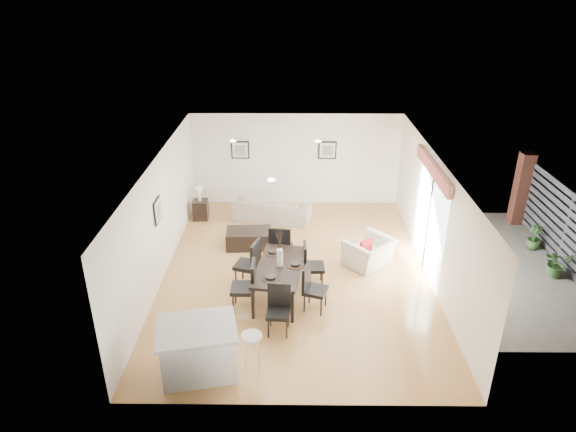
{
  "coord_description": "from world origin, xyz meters",
  "views": [
    {
      "loc": [
        -0.09,
        -10.1,
        6.21
      ],
      "look_at": [
        -0.19,
        0.4,
        1.25
      ],
      "focal_mm": 32.0,
      "sensor_mm": 36.0,
      "label": 1
    }
  ],
  "objects_px": {
    "bar_stool": "(252,340)",
    "dining_chair_head": "(279,306)",
    "dining_table": "(280,269)",
    "kitchen_island": "(198,349)",
    "dining_chair_enear": "(311,285)",
    "dining_chair_efar": "(310,263)",
    "side_table": "(201,210)",
    "dining_chair_wfar": "(251,261)",
    "armchair": "(369,252)",
    "coffee_table": "(249,238)",
    "dining_chair_foot": "(281,246)",
    "dining_chair_wnear": "(248,283)",
    "sofa": "(272,209)"
  },
  "relations": [
    {
      "from": "dining_table",
      "to": "dining_chair_head",
      "type": "height_order",
      "value": "dining_chair_head"
    },
    {
      "from": "dining_chair_efar",
      "to": "dining_chair_foot",
      "type": "bearing_deg",
      "value": 42.78
    },
    {
      "from": "dining_table",
      "to": "kitchen_island",
      "type": "height_order",
      "value": "kitchen_island"
    },
    {
      "from": "coffee_table",
      "to": "dining_chair_foot",
      "type": "bearing_deg",
      "value": -55.67
    },
    {
      "from": "dining_chair_enear",
      "to": "dining_chair_foot",
      "type": "height_order",
      "value": "dining_chair_foot"
    },
    {
      "from": "sofa",
      "to": "kitchen_island",
      "type": "xyz_separation_m",
      "value": [
        -1.01,
        -6.07,
        0.16
      ]
    },
    {
      "from": "dining_chair_enear",
      "to": "sofa",
      "type": "bearing_deg",
      "value": 31.19
    },
    {
      "from": "bar_stool",
      "to": "dining_chair_wfar",
      "type": "bearing_deg",
      "value": 94.65
    },
    {
      "from": "sofa",
      "to": "dining_chair_enear",
      "type": "bearing_deg",
      "value": 114.28
    },
    {
      "from": "armchair",
      "to": "dining_chair_foot",
      "type": "height_order",
      "value": "dining_chair_foot"
    },
    {
      "from": "dining_table",
      "to": "bar_stool",
      "type": "bearing_deg",
      "value": -91.83
    },
    {
      "from": "armchair",
      "to": "bar_stool",
      "type": "bearing_deg",
      "value": 13.17
    },
    {
      "from": "kitchen_island",
      "to": "sofa",
      "type": "bearing_deg",
      "value": 68.84
    },
    {
      "from": "coffee_table",
      "to": "dining_chair_wfar",
      "type": "bearing_deg",
      "value": -86.39
    },
    {
      "from": "dining_chair_wnear",
      "to": "dining_chair_head",
      "type": "distance_m",
      "value": 0.93
    },
    {
      "from": "dining_chair_foot",
      "to": "kitchen_island",
      "type": "height_order",
      "value": "dining_chair_foot"
    },
    {
      "from": "bar_stool",
      "to": "dining_chair_wnear",
      "type": "bearing_deg",
      "value": 96.74
    },
    {
      "from": "coffee_table",
      "to": "dining_table",
      "type": "bearing_deg",
      "value": -71.97
    },
    {
      "from": "side_table",
      "to": "bar_stool",
      "type": "xyz_separation_m",
      "value": [
        1.89,
        -6.09,
        0.39
      ]
    },
    {
      "from": "sofa",
      "to": "dining_chair_wfar",
      "type": "distance_m",
      "value": 3.4
    },
    {
      "from": "armchair",
      "to": "dining_chair_wnear",
      "type": "xyz_separation_m",
      "value": [
        -2.68,
        -1.78,
        0.27
      ]
    },
    {
      "from": "sofa",
      "to": "kitchen_island",
      "type": "bearing_deg",
      "value": 92.01
    },
    {
      "from": "dining_chair_head",
      "to": "dining_table",
      "type": "bearing_deg",
      "value": 94.34
    },
    {
      "from": "dining_table",
      "to": "dining_chair_efar",
      "type": "distance_m",
      "value": 0.79
    },
    {
      "from": "bar_stool",
      "to": "dining_chair_head",
      "type": "bearing_deg",
      "value": 69.76
    },
    {
      "from": "dining_chair_wfar",
      "to": "dining_chair_foot",
      "type": "relative_size",
      "value": 0.98
    },
    {
      "from": "dining_chair_foot",
      "to": "dining_chair_wfar",
      "type": "bearing_deg",
      "value": 54.04
    },
    {
      "from": "sofa",
      "to": "dining_chair_wnear",
      "type": "relative_size",
      "value": 1.95
    },
    {
      "from": "dining_chair_head",
      "to": "sofa",
      "type": "bearing_deg",
      "value": 97.75
    },
    {
      "from": "dining_chair_wnear",
      "to": "bar_stool",
      "type": "height_order",
      "value": "dining_chair_wnear"
    },
    {
      "from": "dining_chair_efar",
      "to": "dining_chair_head",
      "type": "height_order",
      "value": "dining_chair_efar"
    },
    {
      "from": "armchair",
      "to": "side_table",
      "type": "bearing_deg",
      "value": -72.27
    },
    {
      "from": "dining_chair_foot",
      "to": "coffee_table",
      "type": "xyz_separation_m",
      "value": [
        -0.82,
        1.09,
        -0.4
      ]
    },
    {
      "from": "dining_chair_enear",
      "to": "dining_chair_efar",
      "type": "xyz_separation_m",
      "value": [
        -0.01,
        0.88,
        0.01
      ]
    },
    {
      "from": "dining_chair_efar",
      "to": "bar_stool",
      "type": "relative_size",
      "value": 1.31
    },
    {
      "from": "armchair",
      "to": "dining_table",
      "type": "bearing_deg",
      "value": -9.5
    },
    {
      "from": "dining_chair_wnear",
      "to": "dining_chair_efar",
      "type": "distance_m",
      "value": 1.56
    },
    {
      "from": "dining_chair_wfar",
      "to": "coffee_table",
      "type": "relative_size",
      "value": 0.98
    },
    {
      "from": "sofa",
      "to": "dining_chair_efar",
      "type": "xyz_separation_m",
      "value": [
        0.95,
        -3.34,
        0.25
      ]
    },
    {
      "from": "side_table",
      "to": "kitchen_island",
      "type": "height_order",
      "value": "kitchen_island"
    },
    {
      "from": "dining_chair_head",
      "to": "kitchen_island",
      "type": "bearing_deg",
      "value": -135.22
    },
    {
      "from": "sofa",
      "to": "dining_chair_head",
      "type": "bearing_deg",
      "value": 105.21
    },
    {
      "from": "dining_chair_enear",
      "to": "coffee_table",
      "type": "bearing_deg",
      "value": 47.66
    },
    {
      "from": "side_table",
      "to": "dining_chair_wfar",
      "type": "bearing_deg",
      "value": -63.85
    },
    {
      "from": "armchair",
      "to": "dining_chair_head",
      "type": "height_order",
      "value": "dining_chair_head"
    },
    {
      "from": "dining_chair_wnear",
      "to": "dining_chair_enear",
      "type": "relative_size",
      "value": 1.09
    },
    {
      "from": "dining_chair_wfar",
      "to": "side_table",
      "type": "bearing_deg",
      "value": -136.5
    },
    {
      "from": "dining_chair_enear",
      "to": "bar_stool",
      "type": "xyz_separation_m",
      "value": [
        -1.06,
        -1.85,
        0.1
      ]
    },
    {
      "from": "dining_chair_head",
      "to": "kitchen_island",
      "type": "xyz_separation_m",
      "value": [
        -1.33,
        -1.15,
        -0.08
      ]
    },
    {
      "from": "dining_chair_enear",
      "to": "coffee_table",
      "type": "relative_size",
      "value": 0.9
    }
  ]
}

